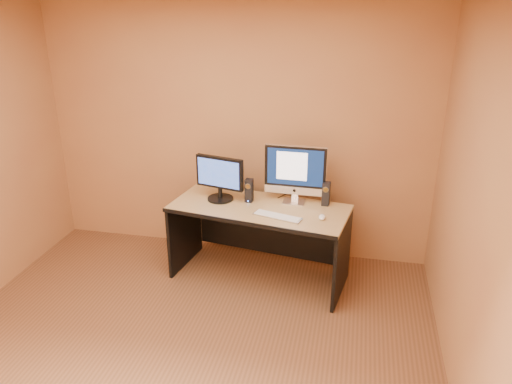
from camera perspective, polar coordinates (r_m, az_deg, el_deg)
floor at (r=4.02m, az=-9.41°, el=-19.31°), size 4.00×4.00×0.00m
walls at (r=3.32m, az=-10.79°, el=-2.17°), size 4.00×4.00×2.60m
desk at (r=4.83m, az=0.35°, el=-5.84°), size 1.74×0.97×0.76m
imac at (r=4.67m, az=4.46°, el=2.03°), size 0.59×0.23×0.57m
second_monitor at (r=4.75m, az=-4.16°, el=1.53°), size 0.54×0.35×0.43m
speaker_left at (r=4.74m, az=-0.80°, el=0.18°), size 0.07×0.08×0.23m
speaker_right at (r=4.71m, az=8.01°, el=-0.20°), size 0.08×0.08×0.23m
keyboard at (r=4.45m, az=2.45°, el=-2.78°), size 0.46×0.23×0.02m
mouse at (r=4.45m, az=7.55°, el=-2.84°), size 0.06×0.11×0.04m
cable_a at (r=4.90m, az=4.08°, el=-0.50°), size 0.07×0.22×0.01m
cable_b at (r=4.92m, az=3.20°, el=-0.36°), size 0.10×0.17×0.01m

